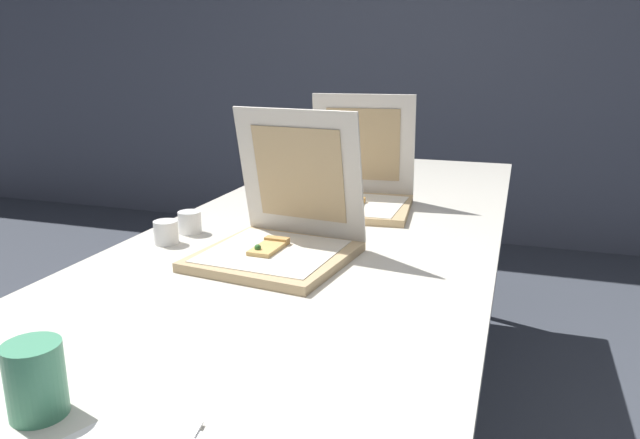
# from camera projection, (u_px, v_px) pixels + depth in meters

# --- Properties ---
(wall_back) EXTENTS (10.00, 0.10, 2.60)m
(wall_back) POSITION_uv_depth(u_px,v_px,m) (446.00, 38.00, 3.77)
(wall_back) COLOR slate
(wall_back) RESTS_ON ground
(table) EXTENTS (0.94, 2.38, 0.72)m
(table) POSITION_uv_depth(u_px,v_px,m) (333.00, 237.00, 1.75)
(table) COLOR silver
(table) RESTS_ON ground
(pizza_box_front) EXTENTS (0.37, 0.38, 0.35)m
(pizza_box_front) POSITION_uv_depth(u_px,v_px,m) (280.00, 237.00, 1.44)
(pizza_box_front) COLOR tan
(pizza_box_front) RESTS_ON table
(pizza_box_middle) EXTENTS (0.37, 0.37, 0.35)m
(pizza_box_middle) POSITION_uv_depth(u_px,v_px,m) (357.00, 192.00, 1.90)
(pizza_box_middle) COLOR tan
(pizza_box_middle) RESTS_ON table
(cup_white_near_center) EXTENTS (0.06, 0.06, 0.06)m
(cup_white_near_center) POSITION_uv_depth(u_px,v_px,m) (190.00, 222.00, 1.64)
(cup_white_near_center) COLOR white
(cup_white_near_center) RESTS_ON table
(cup_white_far) EXTENTS (0.06, 0.06, 0.06)m
(cup_white_far) POSITION_uv_depth(u_px,v_px,m) (321.00, 183.00, 2.15)
(cup_white_far) COLOR white
(cup_white_far) RESTS_ON table
(cup_white_near_left) EXTENTS (0.06, 0.06, 0.06)m
(cup_white_near_left) POSITION_uv_depth(u_px,v_px,m) (166.00, 232.00, 1.55)
(cup_white_near_left) COLOR white
(cup_white_near_left) RESTS_ON table
(cup_printed_front) EXTENTS (0.08, 0.08, 0.10)m
(cup_printed_front) POSITION_uv_depth(u_px,v_px,m) (35.00, 380.00, 0.80)
(cup_printed_front) COLOR #4C9E75
(cup_printed_front) RESTS_ON table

